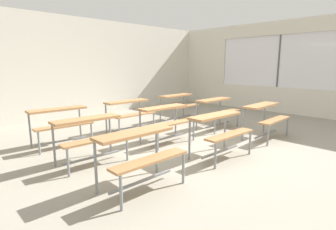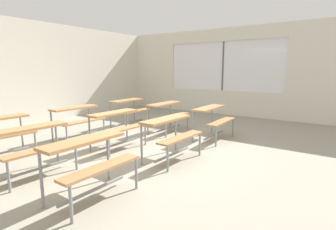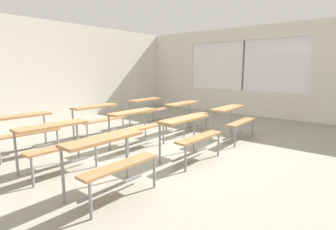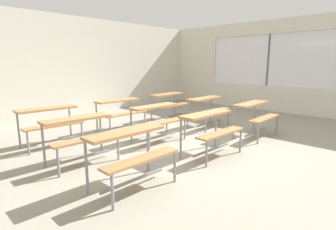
% 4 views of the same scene
% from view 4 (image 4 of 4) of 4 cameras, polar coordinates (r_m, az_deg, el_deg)
% --- Properties ---
extents(ground, '(10.00, 9.00, 0.05)m').
position_cam_4_polar(ground, '(5.29, 2.87, -6.69)').
color(ground, gray).
extents(wall_back, '(10.00, 0.12, 3.00)m').
position_cam_4_polar(wall_back, '(8.68, -20.37, 9.87)').
color(wall_back, silver).
rests_on(wall_back, ground).
extents(wall_right, '(0.12, 9.00, 3.00)m').
position_cam_4_polar(wall_right, '(9.35, 24.51, 9.29)').
color(wall_right, silver).
rests_on(wall_right, ground).
extents(desk_bench_r0c0, '(1.11, 0.60, 0.74)m').
position_cam_4_polar(desk_bench_r0c0, '(3.40, -8.04, -6.63)').
color(desk_bench_r0c0, '#A87547').
rests_on(desk_bench_r0c0, ground).
extents(desk_bench_r0c1, '(1.12, 0.63, 0.74)m').
position_cam_4_polar(desk_bench_r0c1, '(4.62, 9.33, -1.91)').
color(desk_bench_r0c1, '#A87547').
rests_on(desk_bench_r0c1, ground).
extents(desk_bench_r0c2, '(1.11, 0.61, 0.74)m').
position_cam_4_polar(desk_bench_r0c2, '(6.06, 18.55, 0.78)').
color(desk_bench_r0c2, '#A87547').
rests_on(desk_bench_r0c2, ground).
extents(desk_bench_r1c0, '(1.12, 0.63, 0.74)m').
position_cam_4_polar(desk_bench_r1c0, '(4.42, -18.55, -2.94)').
color(desk_bench_r1c0, '#A87547').
rests_on(desk_bench_r1c0, ground).
extents(desk_bench_r1c1, '(1.11, 0.62, 0.74)m').
position_cam_4_polar(desk_bench_r1c1, '(5.39, -2.22, 0.12)').
color(desk_bench_r1c1, '#A87547').
rests_on(desk_bench_r1c1, ground).
extents(desk_bench_r1c2, '(1.10, 0.60, 0.74)m').
position_cam_4_polar(desk_bench_r1c2, '(6.69, 8.70, 2.17)').
color(desk_bench_r1c2, '#A87547').
rests_on(desk_bench_r1c2, ground).
extents(desk_bench_r2c0, '(1.13, 0.64, 0.74)m').
position_cam_4_polar(desk_bench_r2c0, '(5.58, -24.39, -0.50)').
color(desk_bench_r2c0, '#A87547').
rests_on(desk_bench_r2c0, ground).
extents(desk_bench_r2c1, '(1.11, 0.60, 0.74)m').
position_cam_4_polar(desk_bench_r2c1, '(6.34, -10.32, 1.62)').
color(desk_bench_r2c1, '#A87547').
rests_on(desk_bench_r2c1, ground).
extents(desk_bench_r2c2, '(1.12, 0.62, 0.74)m').
position_cam_4_polar(desk_bench_r2c2, '(7.51, 0.39, 3.28)').
color(desk_bench_r2c2, '#A87547').
rests_on(desk_bench_r2c2, ground).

